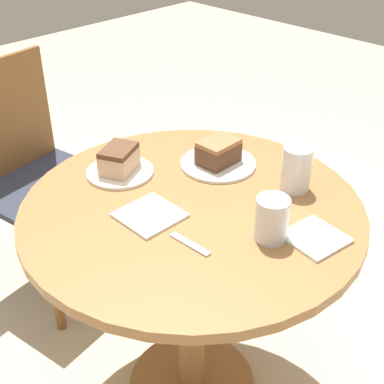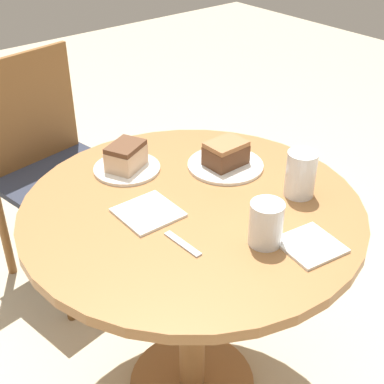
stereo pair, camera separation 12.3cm
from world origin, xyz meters
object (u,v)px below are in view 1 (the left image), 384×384
at_px(plate_near, 218,164).
at_px(cake_slice_far, 119,159).
at_px(glass_water, 296,170).
at_px(chair, 36,175).
at_px(cake_slice_near, 218,152).
at_px(plate_far, 120,172).
at_px(glass_lemonade, 272,221).

xyz_separation_m(plate_near, cake_slice_far, (-0.24, 0.17, 0.04)).
xyz_separation_m(cake_slice_far, glass_water, (0.29, -0.41, 0.01)).
distance_m(chair, plate_near, 0.83).
bearing_deg(chair, glass_water, -84.36).
distance_m(chair, glass_water, 1.09).
height_order(plate_near, glass_water, glass_water).
bearing_deg(cake_slice_near, chair, 105.65).
relative_size(plate_far, cake_slice_far, 1.43).
bearing_deg(glass_lemonade, plate_near, 62.04).
xyz_separation_m(plate_far, glass_lemonade, (0.06, -0.51, 0.04)).
height_order(chair, cake_slice_near, chair).
bearing_deg(cake_slice_far, chair, 87.31).
xyz_separation_m(plate_near, cake_slice_near, (0.00, 0.00, 0.04)).
height_order(chair, glass_water, chair).
bearing_deg(cake_slice_near, glass_lemonade, -117.96).
bearing_deg(cake_slice_far, cake_slice_near, -35.55).
bearing_deg(plate_far, chair, 87.31).
xyz_separation_m(plate_near, glass_water, (0.05, -0.24, 0.05)).
relative_size(plate_far, glass_water, 1.53).
distance_m(plate_far, glass_lemonade, 0.51).
distance_m(plate_far, cake_slice_far, 0.04).
bearing_deg(glass_water, chair, 104.81).
relative_size(cake_slice_near, glass_water, 0.92).
xyz_separation_m(cake_slice_far, glass_lemonade, (0.06, -0.51, 0.00)).
xyz_separation_m(chair, cake_slice_near, (0.21, -0.76, 0.31)).
bearing_deg(plate_far, glass_lemonade, -82.95).
distance_m(chair, plate_far, 0.65).
distance_m(plate_near, cake_slice_near, 0.04).
relative_size(cake_slice_near, glass_lemonade, 1.06).
bearing_deg(plate_near, glass_water, -77.87).
xyz_separation_m(chair, glass_lemonade, (0.04, -1.10, 0.31)).
bearing_deg(cake_slice_near, glass_water, -77.87).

